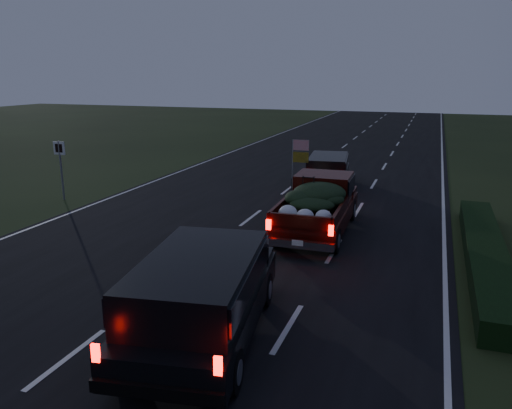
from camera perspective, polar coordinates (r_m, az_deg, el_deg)
The scene contains 7 objects.
ground at distance 14.19m, azimuth -7.66°, elevation -6.93°, with size 120.00×120.00×0.00m, color black.
road_asphalt at distance 14.19m, azimuth -7.66°, elevation -6.90°, with size 14.00×120.00×0.02m, color black.
hedge_row at distance 15.56m, azimuth 24.71°, elevation -5.06°, with size 1.00×10.00×0.60m, color black.
route_sign at distance 22.48m, azimuth -21.46°, elevation 4.65°, with size 0.55×0.08×2.50m.
pickup_truck at distance 16.84m, azimuth 7.13°, elevation 0.28°, with size 2.17×5.32×2.76m.
lead_suv at distance 23.68m, azimuth 8.24°, elevation 4.18°, with size 2.30×4.43×1.22m.
rear_suv at distance 9.95m, azimuth -6.27°, elevation -9.65°, with size 2.95×5.43×1.48m.
Camera 1 is at (6.17, -11.67, 5.22)m, focal length 35.00 mm.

